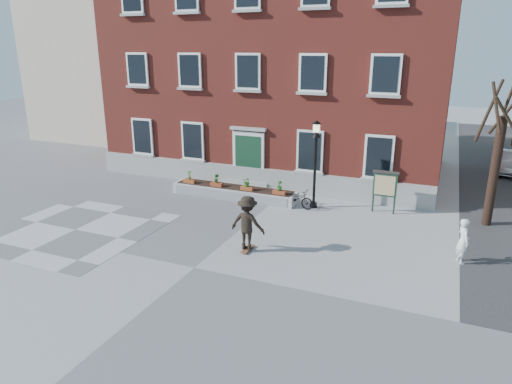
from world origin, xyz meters
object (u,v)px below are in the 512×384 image
at_px(skateboarder, 247,223).
at_px(bystander, 463,241).
at_px(bicycle, 296,198).
at_px(lamp_post, 316,152).
at_px(parked_car, 510,162).
at_px(notice_board, 385,185).

bearing_deg(skateboarder, bystander, 15.44).
height_order(bicycle, lamp_post, lamp_post).
relative_size(bicycle, parked_car, 0.44).
xyz_separation_m(lamp_post, notice_board, (2.98, 0.51, -1.28)).
bearing_deg(lamp_post, parked_car, 49.64).
bearing_deg(parked_car, bystander, -86.96).
bearing_deg(bicycle, parked_car, -32.43).
distance_m(bicycle, skateboarder, 5.08).
height_order(lamp_post, notice_board, lamp_post).
height_order(bicycle, notice_board, notice_board).
relative_size(bystander, lamp_post, 0.40).
distance_m(lamp_post, skateboarder, 5.64).
bearing_deg(lamp_post, bystander, -29.54).
distance_m(parked_car, notice_board, 11.31).
xyz_separation_m(bicycle, notice_board, (3.69, 0.84, 0.83)).
bearing_deg(bystander, notice_board, 14.71).
relative_size(bicycle, bystander, 1.06).
bearing_deg(lamp_post, notice_board, 9.73).
relative_size(bystander, skateboarder, 0.77).
bearing_deg(notice_board, lamp_post, -170.27).
xyz_separation_m(parked_car, notice_board, (-5.73, -9.74, 0.65)).
distance_m(bicycle, lamp_post, 2.25).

